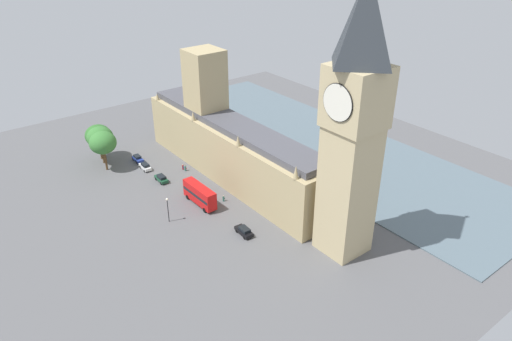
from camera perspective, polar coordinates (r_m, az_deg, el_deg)
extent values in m
plane|color=#565659|center=(122.56, -3.45, -0.98)|extent=(135.77, 135.77, 0.00)
cube|color=slate|center=(141.95, 7.71, 3.14)|extent=(38.76, 122.19, 0.25)
cube|color=tan|center=(120.37, -2.76, 2.18)|extent=(11.34, 64.02, 13.81)
cube|color=tan|center=(125.91, -5.93, 7.41)|extent=(8.49, 8.49, 30.55)
cube|color=#4C4C54|center=(117.20, -2.85, 5.57)|extent=(8.62, 61.46, 1.60)
cone|color=tan|center=(137.97, -11.72, 8.63)|extent=(1.20, 1.20, 1.93)
cone|color=tan|center=(121.94, -7.53, 6.48)|extent=(1.20, 1.20, 2.40)
cone|color=tan|center=(107.03, -2.16, 3.58)|extent=(1.20, 1.20, 2.55)
cone|color=tan|center=(93.66, 4.78, -0.19)|extent=(1.20, 1.20, 2.87)
cube|color=tan|center=(92.45, 10.81, -2.44)|extent=(8.41, 8.41, 26.56)
cube|color=tan|center=(84.60, 11.96, 8.61)|extent=(9.25, 9.25, 11.11)
cylinder|color=silver|center=(81.18, 9.72, 7.98)|extent=(0.25, 6.39, 6.39)
torus|color=black|center=(81.18, 9.72, 7.98)|extent=(0.24, 6.63, 6.63)
cylinder|color=silver|center=(87.56, 9.59, 9.49)|extent=(6.39, 0.25, 6.39)
torus|color=black|center=(87.56, 9.59, 9.49)|extent=(6.63, 0.24, 6.63)
pyramid|color=#2D3338|center=(81.29, 12.91, 17.37)|extent=(9.25, 9.25, 15.21)
cube|color=navy|center=(134.51, -13.92, 1.33)|extent=(1.93, 4.20, 0.75)
cube|color=black|center=(134.38, -13.99, 1.63)|extent=(1.58, 2.37, 0.65)
cylinder|color=black|center=(133.81, -13.36, 1.07)|extent=(0.28, 0.69, 0.68)
cylinder|color=black|center=(133.31, -13.99, 0.89)|extent=(0.28, 0.69, 0.68)
cylinder|color=black|center=(136.04, -13.81, 1.48)|extent=(0.28, 0.69, 0.68)
cylinder|color=black|center=(135.54, -14.43, 1.30)|extent=(0.28, 0.69, 0.68)
cube|color=silver|center=(129.88, -13.09, 0.43)|extent=(2.01, 4.54, 0.75)
cube|color=black|center=(129.37, -13.08, 0.66)|extent=(1.63, 2.57, 0.65)
cylinder|color=black|center=(130.99, -13.64, 0.42)|extent=(0.28, 0.69, 0.68)
cylinder|color=black|center=(131.49, -12.99, 0.61)|extent=(0.28, 0.69, 0.68)
cylinder|color=black|center=(128.61, -13.15, -0.06)|extent=(0.28, 0.69, 0.68)
cylinder|color=black|center=(129.12, -12.49, 0.14)|extent=(0.28, 0.69, 0.68)
cube|color=#19472D|center=(123.12, -11.23, -0.99)|extent=(1.94, 4.51, 0.75)
cube|color=black|center=(122.61, -11.22, -0.74)|extent=(1.60, 2.54, 0.65)
cylinder|color=black|center=(124.16, -11.85, -0.99)|extent=(0.27, 0.69, 0.68)
cylinder|color=black|center=(124.75, -11.17, -0.77)|extent=(0.27, 0.69, 0.68)
cylinder|color=black|center=(121.86, -11.27, -1.52)|extent=(0.27, 0.69, 0.68)
cylinder|color=black|center=(122.46, -10.57, -1.29)|extent=(0.27, 0.69, 0.68)
cube|color=red|center=(111.30, -6.74, -2.81)|extent=(2.65, 10.53, 4.20)
cube|color=black|center=(111.26, -6.74, -2.78)|extent=(2.70, 10.13, 0.70)
cylinder|color=black|center=(114.61, -8.16, -3.15)|extent=(0.37, 1.10, 1.10)
cylinder|color=black|center=(115.59, -7.19, -2.79)|extent=(0.37, 1.10, 1.10)
cylinder|color=black|center=(109.23, -6.13, -4.73)|extent=(0.37, 1.10, 1.10)
cylinder|color=black|center=(110.26, -5.14, -4.33)|extent=(0.37, 1.10, 1.10)
cube|color=black|center=(101.53, -1.46, -7.28)|extent=(2.12, 4.72, 0.75)
cube|color=black|center=(100.97, -1.39, -7.02)|extent=(1.71, 2.67, 0.65)
cylinder|color=black|center=(102.38, -2.33, -7.21)|extent=(0.28, 0.69, 0.68)
cylinder|color=black|center=(103.15, -1.52, -6.90)|extent=(0.28, 0.69, 0.68)
cylinder|color=black|center=(100.36, -1.40, -8.02)|extent=(0.28, 0.69, 0.68)
cylinder|color=black|center=(101.14, -0.58, -7.69)|extent=(0.28, 0.69, 0.68)
cylinder|color=maroon|center=(127.93, -8.72, 0.38)|extent=(0.49, 0.49, 1.28)
sphere|color=tan|center=(127.59, -8.74, 0.68)|extent=(0.25, 0.25, 0.25)
cube|color=navy|center=(127.72, -8.64, 0.37)|extent=(0.31, 0.15, 0.23)
cylinder|color=#336B60|center=(112.87, -3.90, -3.38)|extent=(0.54, 0.54, 1.28)
sphere|color=beige|center=(112.48, -3.92, -3.05)|extent=(0.25, 0.25, 0.25)
cube|color=black|center=(112.90, -3.77, -3.33)|extent=(0.19, 0.31, 0.23)
cylinder|color=#336B60|center=(127.13, -8.43, 0.24)|extent=(0.65, 0.65, 1.38)
sphere|color=#8C6647|center=(126.75, -8.46, 0.57)|extent=(0.27, 0.27, 0.27)
cube|color=maroon|center=(126.99, -8.31, 0.25)|extent=(0.31, 0.27, 0.25)
cylinder|color=brown|center=(138.20, -18.02, 2.17)|extent=(0.56, 0.56, 4.39)
ellipsoid|color=#2D6628|center=(136.27, -18.32, 3.98)|extent=(6.97, 6.97, 5.92)
cylinder|color=brown|center=(135.51, -17.79, 1.81)|extent=(0.56, 0.56, 4.94)
ellipsoid|color=#387533|center=(133.45, -18.11, 3.76)|extent=(6.95, 6.95, 5.90)
cylinder|color=brown|center=(131.57, -17.49, 1.12)|extent=(0.56, 0.56, 5.23)
ellipsoid|color=#387533|center=(129.39, -17.82, 3.18)|extent=(6.96, 6.96, 5.92)
cylinder|color=black|center=(106.08, -10.44, -4.78)|extent=(0.18, 0.18, 5.42)
sphere|color=#F2EAC6|center=(104.51, -10.58, -3.41)|extent=(0.56, 0.56, 0.56)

